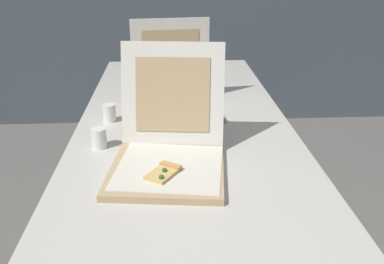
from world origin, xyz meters
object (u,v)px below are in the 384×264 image
at_px(pizza_box_front, 168,152).
at_px(cup_white_mid, 109,113).
at_px(cup_white_near_center, 99,138).
at_px(table, 185,139).
at_px(pizza_box_middle, 176,97).

height_order(pizza_box_front, cup_white_mid, pizza_box_front).
height_order(cup_white_mid, cup_white_near_center, same).
distance_m(table, cup_white_near_center, 0.37).
height_order(table, pizza_box_front, pizza_box_front).
bearing_deg(table, pizza_box_front, -101.53).
distance_m(cup_white_mid, cup_white_near_center, 0.26).
height_order(table, cup_white_near_center, cup_white_near_center).
bearing_deg(cup_white_near_center, pizza_box_middle, 54.15).
bearing_deg(pizza_box_middle, table, -89.50).
xyz_separation_m(cup_white_mid, cup_white_near_center, (-0.01, -0.26, 0.00)).
relative_size(cup_white_mid, cup_white_near_center, 1.00).
bearing_deg(pizza_box_middle, cup_white_near_center, -132.71).
distance_m(table, pizza_box_front, 0.35).
xyz_separation_m(table, cup_white_near_center, (-0.32, -0.16, 0.08)).
distance_m(table, cup_white_mid, 0.34).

